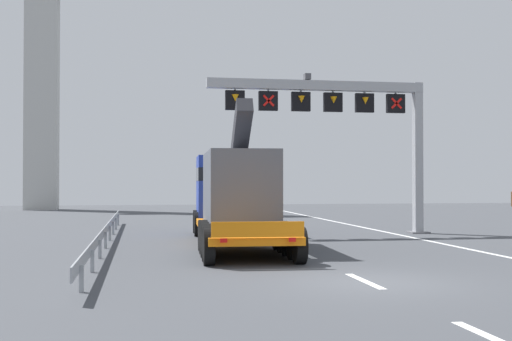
% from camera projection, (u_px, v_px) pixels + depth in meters
% --- Properties ---
extents(ground, '(112.00, 112.00, 0.00)m').
position_uv_depth(ground, '(371.00, 282.00, 16.28)').
color(ground, '#424449').
extents(lane_markings, '(0.20, 45.77, 0.01)m').
position_uv_depth(lane_markings, '(258.00, 233.00, 31.63)').
color(lane_markings, silver).
rests_on(lane_markings, ground).
extents(edge_line_right, '(0.20, 63.00, 0.01)m').
position_uv_depth(edge_line_right, '(414.00, 238.00, 29.15)').
color(edge_line_right, silver).
rests_on(edge_line_right, ground).
extents(overhead_lane_gantry, '(10.58, 0.90, 7.48)m').
position_uv_depth(overhead_lane_gantry, '(344.00, 111.00, 31.35)').
color(overhead_lane_gantry, '#9EA0A5').
rests_on(overhead_lane_gantry, ground).
extents(heavy_haul_truck_orange, '(3.60, 14.16, 5.30)m').
position_uv_depth(heavy_haul_truck_orange, '(233.00, 193.00, 27.09)').
color(heavy_haul_truck_orange, orange).
rests_on(heavy_haul_truck_orange, ground).
extents(guardrail_left, '(0.13, 26.36, 0.76)m').
position_uv_depth(guardrail_left, '(106.00, 230.00, 26.16)').
color(guardrail_left, '#999EA3').
rests_on(guardrail_left, ground).
extents(bridge_pylon_distant, '(9.00, 2.00, 32.41)m').
position_uv_depth(bridge_pylon_distant, '(42.00, 22.00, 59.03)').
color(bridge_pylon_distant, '#B7B7B2').
rests_on(bridge_pylon_distant, ground).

